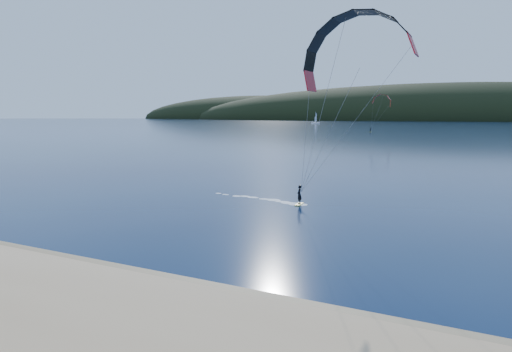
# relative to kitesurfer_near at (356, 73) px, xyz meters

# --- Properties ---
(ground) EXTENTS (1800.00, 1800.00, 0.00)m
(ground) POSITION_rel_kitesurfer_near_xyz_m (-6.44, -21.80, -11.61)
(ground) COLOR #07183A
(ground) RESTS_ON ground
(wet_sand) EXTENTS (220.00, 2.50, 0.10)m
(wet_sand) POSITION_rel_kitesurfer_near_xyz_m (-6.44, -17.30, -11.56)
(wet_sand) COLOR #997D59
(wet_sand) RESTS_ON ground
(headland) EXTENTS (1200.00, 310.00, 140.00)m
(headland) POSITION_rel_kitesurfer_near_xyz_m (-5.81, 723.48, -11.61)
(headland) COLOR black
(headland) RESTS_ON ground
(kitesurfer_near) EXTENTS (21.84, 8.00, 15.27)m
(kitesurfer_near) POSITION_rel_kitesurfer_near_xyz_m (0.00, 0.00, 0.00)
(kitesurfer_near) COLOR gold
(kitesurfer_near) RESTS_ON ground
(kitesurfer_far) EXTENTS (10.77, 6.13, 16.65)m
(kitesurfer_far) POSITION_rel_kitesurfer_near_xyz_m (-34.63, 185.78, 1.93)
(kitesurfer_far) COLOR gold
(kitesurfer_far) RESTS_ON ground
(sailboat) EXTENTS (7.95, 5.17, 11.40)m
(sailboat) POSITION_rel_kitesurfer_near_xyz_m (-135.75, 384.25, -10.77)
(sailboat) COLOR white
(sailboat) RESTS_ON ground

